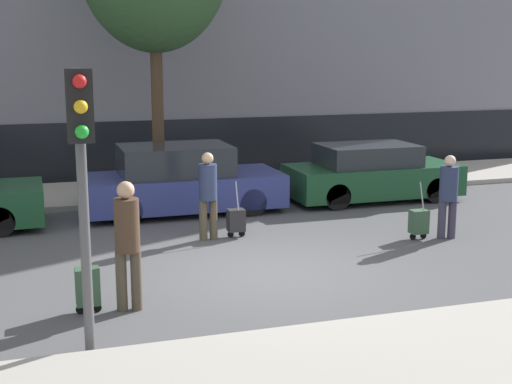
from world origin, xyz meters
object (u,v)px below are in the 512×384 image
parked_car_2 (371,174)px  trolley_center (236,220)px  trolley_left (88,287)px  pedestrian_right (448,192)px  traffic_light (82,154)px  parked_bicycle (175,174)px  pedestrian_left (127,238)px  pedestrian_center (208,191)px  parked_car_1 (181,181)px  trolley_right (419,222)px

parked_car_2 → trolley_center: parked_car_2 is taller
trolley_left → pedestrian_right: 7.07m
pedestrian_right → parked_car_2: bearing=96.8°
traffic_light → parked_bicycle: bearing=72.8°
parked_car_2 → parked_bicycle: (-4.28, 2.17, -0.14)m
pedestrian_left → trolley_center: 4.17m
pedestrian_right → pedestrian_center: bearing=174.2°
pedestrian_center → pedestrian_right: (4.32, -1.27, -0.04)m
pedestrian_left → trolley_left: (-0.55, 0.06, -0.65)m
pedestrian_left → traffic_light: (-0.63, -1.35, 1.35)m
parked_car_1 → pedestrian_center: pedestrian_center is taller
trolley_center → trolley_right: trolley_right is taller
parked_car_2 → pedestrian_center: (-4.55, -2.36, 0.31)m
pedestrian_left → pedestrian_center: 3.78m
parked_car_2 → traffic_light: (-7.11, -6.96, 1.75)m
parked_car_1 → pedestrian_center: (0.01, -2.46, 0.25)m
trolley_left → parked_bicycle: trolley_left is taller
trolley_right → parked_car_1: bearing=136.2°
pedestrian_left → parked_bicycle: size_ratio=1.02×
parked_car_2 → parked_bicycle: bearing=153.1°
pedestrian_center → trolley_center: size_ratio=1.53×
parked_car_1 → pedestrian_right: (4.32, -3.73, 0.21)m
pedestrian_center → parked_bicycle: (0.27, 4.53, -0.45)m
trolley_left → parked_car_1: bearing=66.5°
trolley_left → trolley_center: size_ratio=1.08×
pedestrian_left → traffic_light: size_ratio=0.54×
pedestrian_center → pedestrian_right: pedestrian_center is taller
pedestrian_center → trolley_right: pedestrian_center is taller
pedestrian_left → trolley_right: size_ratio=1.63×
traffic_light → trolley_left: bearing=86.4°
traffic_light → parked_car_2: bearing=44.4°
trolley_left → trolley_center: trolley_left is taller
parked_car_2 → trolley_left: 8.95m
trolley_right → parked_bicycle: 6.69m
parked_car_1 → trolley_right: 5.25m
parked_car_2 → pedestrian_left: (-6.47, -5.61, 0.40)m
pedestrian_center → trolley_center: 0.82m
trolley_left → traffic_light: 2.45m
trolley_right → trolley_left: bearing=-162.0°
parked_car_1 → pedestrian_left: size_ratio=2.39×
parked_car_1 → trolley_center: 2.52m
trolley_center → traffic_light: bearing=-123.8°
parked_car_1 → traffic_light: bearing=-109.9°
pedestrian_left → trolley_center: (2.47, 3.28, -0.70)m
trolley_left → pedestrian_center: size_ratio=0.71×
parked_car_1 → parked_car_2: (4.56, -0.10, -0.06)m
parked_car_1 → pedestrian_right: bearing=-40.8°
parked_car_2 → trolley_right: bearing=-102.4°
trolley_left → parked_bicycle: (2.74, 7.72, 0.12)m
parked_car_2 → trolley_left: parked_car_2 is taller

